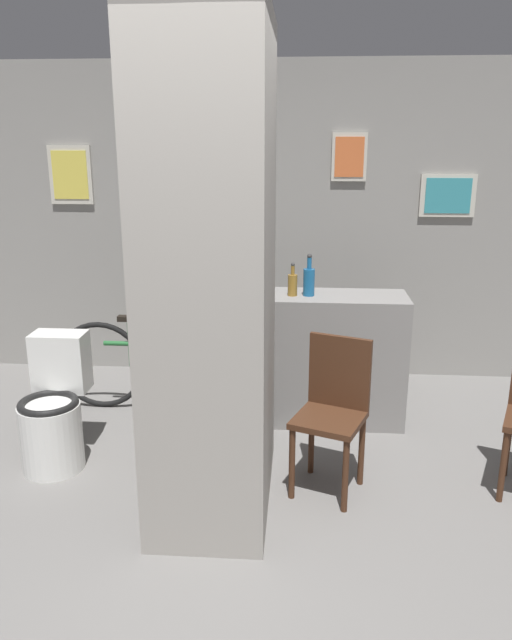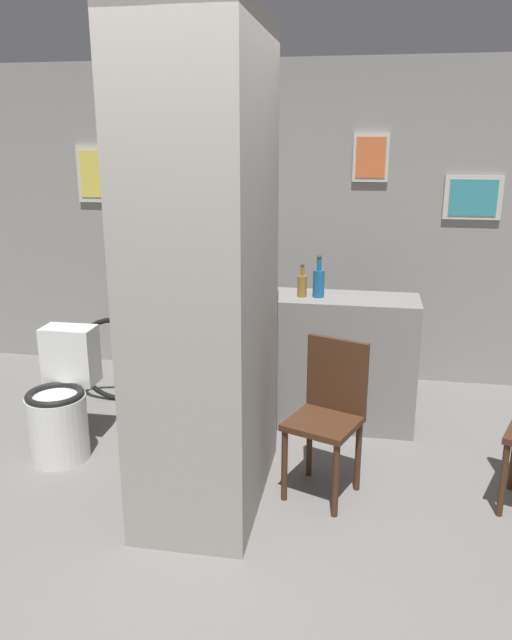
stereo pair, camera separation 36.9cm
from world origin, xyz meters
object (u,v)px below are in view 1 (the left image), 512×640
(chair_near_pillar, at_px, (333,407))
(bottle_tall, at_px, (309,280))
(bicycle, at_px, (163,365))
(toilet, at_px, (54,413))

(chair_near_pillar, relative_size, bottle_tall, 3.07)
(chair_near_pillar, relative_size, bicycle, 0.56)
(toilet, xyz_separation_m, bicycle, (0.50, 0.86, 0.01))
(chair_near_pillar, xyz_separation_m, bottle_tall, (-0.14, 0.90, 0.54))
(bicycle, bearing_deg, toilet, -120.32)
(chair_near_pillar, xyz_separation_m, bicycle, (-1.23, 1.01, -0.15))
(toilet, bearing_deg, bicycle, 59.68)
(toilet, distance_m, bottle_tall, 1.89)
(toilet, bearing_deg, bottle_tall, 25.49)
(toilet, relative_size, chair_near_pillar, 0.89)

